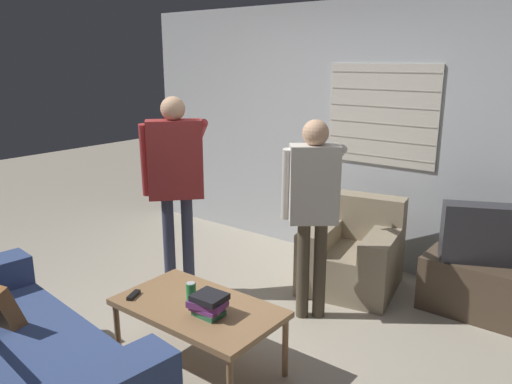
{
  "coord_description": "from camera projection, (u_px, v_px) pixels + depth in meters",
  "views": [
    {
      "loc": [
        2.3,
        -2.44,
        2.0
      ],
      "look_at": [
        0.01,
        0.54,
        1.0
      ],
      "focal_mm": 35.0,
      "sensor_mm": 36.0,
      "label": 1
    }
  ],
  "objects": [
    {
      "name": "couch_blue",
      "position": [
        3.0,
        373.0,
        2.75
      ],
      "size": [
        2.03,
        1.11,
        0.86
      ],
      "rotation": [
        0.0,
        0.0,
        -0.11
      ],
      "color": "#384C7F",
      "rests_on": "ground_plane"
    },
    {
      "name": "ground_plane",
      "position": [
        211.0,
        335.0,
        3.74
      ],
      "size": [
        16.0,
        16.0,
        0.0
      ],
      "primitive_type": "plane",
      "color": "#B2A893"
    },
    {
      "name": "tv_stand",
      "position": [
        481.0,
        288.0,
        4.0
      ],
      "size": [
        0.89,
        0.46,
        0.45
      ],
      "color": "#4C3D2D",
      "rests_on": "ground_plane"
    },
    {
      "name": "person_right_standing",
      "position": [
        313.0,
        197.0,
        3.78
      ],
      "size": [
        0.47,
        0.77,
        1.58
      ],
      "rotation": [
        0.0,
        0.0,
        0.67
      ],
      "color": "#4C4233",
      "rests_on": "ground_plane"
    },
    {
      "name": "coffee_table",
      "position": [
        198.0,
        311.0,
        3.25
      ],
      "size": [
        1.09,
        0.63,
        0.46
      ],
      "color": "#9E754C",
      "rests_on": "ground_plane"
    },
    {
      "name": "spare_remote",
      "position": [
        134.0,
        295.0,
        3.35
      ],
      "size": [
        0.09,
        0.14,
        0.02
      ],
      "rotation": [
        0.0,
        0.0,
        0.42
      ],
      "color": "black",
      "rests_on": "coffee_table"
    },
    {
      "name": "book_stack",
      "position": [
        208.0,
        304.0,
        3.09
      ],
      "size": [
        0.26,
        0.2,
        0.14
      ],
      "color": "#33754C",
      "rests_on": "coffee_table"
    },
    {
      "name": "person_left_standing",
      "position": [
        175.0,
        171.0,
        4.18
      ],
      "size": [
        0.53,
        0.85,
        1.72
      ],
      "rotation": [
        0.0,
        0.0,
        0.83
      ],
      "color": "#33384C",
      "rests_on": "ground_plane"
    },
    {
      "name": "tv",
      "position": [
        487.0,
        234.0,
        3.89
      ],
      "size": [
        0.7,
        0.47,
        0.47
      ],
      "rotation": [
        0.0,
        0.0,
        3.58
      ],
      "color": "#2D2D33",
      "rests_on": "tv_stand"
    },
    {
      "name": "armchair_beige",
      "position": [
        353.0,
        253.0,
        4.48
      ],
      "size": [
        0.92,
        0.91,
        0.8
      ],
      "rotation": [
        0.0,
        0.0,
        3.33
      ],
      "color": "gray",
      "rests_on": "ground_plane"
    },
    {
      "name": "wall_back",
      "position": [
        348.0,
        134.0,
        4.96
      ],
      "size": [
        5.2,
        0.08,
        2.55
      ],
      "color": "#ADB2B7",
      "rests_on": "ground_plane"
    },
    {
      "name": "soda_can",
      "position": [
        191.0,
        292.0,
        3.29
      ],
      "size": [
        0.07,
        0.07,
        0.13
      ],
      "color": "#238E47",
      "rests_on": "coffee_table"
    }
  ]
}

